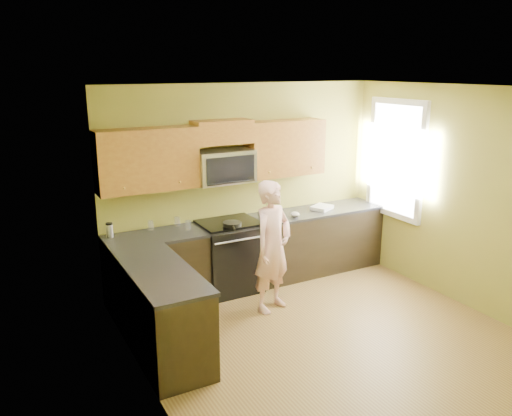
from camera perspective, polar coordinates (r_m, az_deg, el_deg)
floor at (r=5.94m, az=7.94°, el=-13.97°), size 4.00×4.00×0.00m
ceiling at (r=5.19m, az=9.06°, el=13.02°), size 4.00×4.00×0.00m
wall_back at (r=7.06m, az=-1.29°, el=2.70°), size 4.00×0.00×4.00m
wall_front at (r=4.10m, az=25.59°, el=-8.39°), size 4.00×0.00×4.00m
wall_left at (r=4.55m, az=-12.24°, el=-4.86°), size 0.00×4.00×4.00m
wall_right at (r=6.77m, az=22.15°, el=1.02°), size 0.00×4.00×4.00m
cabinet_back_run at (r=7.06m, az=-0.12°, el=-4.99°), size 4.00×0.60×0.88m
cabinet_left_run at (r=5.52m, az=-10.48°, el=-11.35°), size 0.60×1.60×0.88m
countertop_back at (r=6.90m, az=-0.09°, el=-1.44°), size 4.00×0.62×0.04m
countertop_left at (r=5.33m, az=-10.62°, el=-6.90°), size 0.62×1.60×0.04m
stove at (r=6.86m, az=-2.98°, el=-5.33°), size 0.76×0.65×0.95m
microwave at (r=6.69m, az=-3.56°, el=2.85°), size 0.76×0.40×0.42m
upper_cab_left at (r=6.38m, az=-11.78°, el=1.93°), size 1.22×0.33×0.75m
upper_cab_right at (r=7.15m, az=3.17°, el=3.68°), size 1.12×0.33×0.75m
upper_cab_over_mw at (r=6.61m, az=-3.78°, el=8.42°), size 0.76×0.33×0.30m
window at (r=7.49m, az=15.25°, el=5.26°), size 0.06×1.06×1.66m
woman at (r=6.21m, az=1.85°, el=-4.29°), size 0.69×0.58×1.62m
frying_pan at (r=6.52m, az=-2.64°, el=-2.00°), size 0.36×0.47×0.05m
butter_tub at (r=6.90m, az=2.13°, el=-1.30°), size 0.14×0.14×0.08m
toast_slice at (r=6.95m, az=1.56°, el=-1.10°), size 0.12×0.12×0.01m
napkin_a at (r=6.98m, az=2.76°, el=-0.84°), size 0.12×0.13×0.06m
napkin_b at (r=7.04m, az=4.35°, el=-0.70°), size 0.15×0.15×0.07m
dish_towel at (r=7.44m, az=7.30°, el=0.04°), size 0.38×0.35×0.05m
travel_mug at (r=6.43m, az=-15.85°, el=-3.13°), size 0.10×0.10×0.18m
glass_a at (r=6.58m, az=-11.58°, el=-1.89°), size 0.09×0.09×0.12m
glass_b at (r=6.69m, az=-8.74°, el=-1.47°), size 0.08×0.08×0.12m
glass_c at (r=6.51m, az=-7.54°, el=-1.90°), size 0.07×0.07×0.12m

